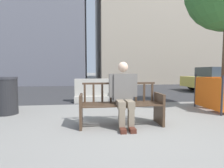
{
  "coord_description": "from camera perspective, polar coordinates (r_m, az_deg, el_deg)",
  "views": [
    {
      "loc": [
        -0.91,
        -3.23,
        1.13
      ],
      "look_at": [
        -0.26,
        1.78,
        0.75
      ],
      "focal_mm": 28.0,
      "sensor_mm": 36.0,
      "label": 1
    }
  ],
  "objects": [
    {
      "name": "jersey_barrier_centre",
      "position": [
        6.42,
        -3.08,
        -2.76
      ],
      "size": [
        2.01,
        0.72,
        0.84
      ],
      "color": "#ADA89E",
      "rests_on": "ground"
    },
    {
      "name": "car_taxi_near",
      "position": [
        11.5,
        32.49,
        1.38
      ],
      "size": [
        4.27,
        1.98,
        1.33
      ],
      "color": "#DBC64C",
      "rests_on": "ground"
    },
    {
      "name": "street_asphalt",
      "position": [
        12.02,
        -2.95,
        -1.07
      ],
      "size": [
        120.0,
        12.0,
        0.01
      ],
      "primitive_type": "cube",
      "color": "#333335",
      "rests_on": "ground"
    },
    {
      "name": "ground_plane",
      "position": [
        3.54,
        8.2,
        -14.37
      ],
      "size": [
        200.0,
        200.0,
        0.0
      ],
      "primitive_type": "plane",
      "color": "gray"
    },
    {
      "name": "trash_bin",
      "position": [
        5.31,
        -31.17,
        -3.25
      ],
      "size": [
        0.55,
        0.55,
        0.97
      ],
      "color": "#232326",
      "rests_on": "ground"
    },
    {
      "name": "street_bench",
      "position": [
        3.67,
        2.96,
        -7.25
      ],
      "size": [
        1.69,
        0.53,
        0.88
      ],
      "color": "#473323",
      "rests_on": "ground"
    },
    {
      "name": "seated_person",
      "position": [
        3.57,
        3.8,
        -2.79
      ],
      "size": [
        0.58,
        0.72,
        1.31
      ],
      "color": "#66605B",
      "rests_on": "ground"
    }
  ]
}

